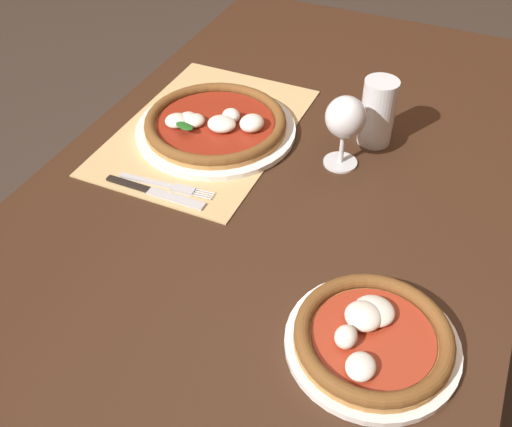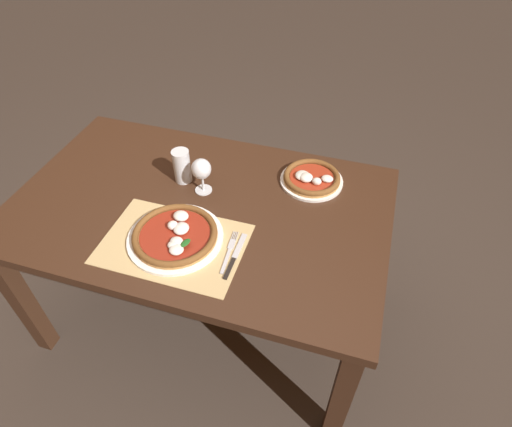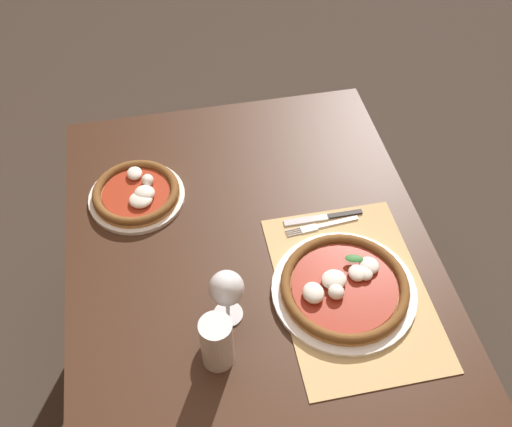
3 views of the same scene
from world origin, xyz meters
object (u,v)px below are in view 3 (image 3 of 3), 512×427
(pizza_near, at_px, (344,287))
(fork, at_px, (322,226))
(wine_glass, at_px, (227,290))
(pint_glass, at_px, (217,343))
(knife, at_px, (323,218))
(pizza_far, at_px, (137,193))

(pizza_near, relative_size, fork, 1.75)
(wine_glass, xyz_separation_m, fork, (0.21, -0.29, -0.10))
(pint_glass, bearing_deg, knife, -44.16)
(pint_glass, distance_m, knife, 0.49)
(fork, bearing_deg, pizza_far, 67.15)
(pizza_near, bearing_deg, pint_glass, 109.27)
(pint_glass, relative_size, fork, 0.72)
(pizza_near, xyz_separation_m, pint_glass, (-0.11, 0.32, 0.05))
(pizza_far, xyz_separation_m, fork, (-0.20, -0.47, -0.01))
(fork, bearing_deg, knife, -22.56)
(knife, bearing_deg, fork, 157.44)
(pint_glass, bearing_deg, pizza_far, 15.44)
(wine_glass, xyz_separation_m, pint_glass, (-0.11, 0.04, -0.04))
(pint_glass, height_order, fork, pint_glass)
(wine_glass, distance_m, knife, 0.40)
(wine_glass, bearing_deg, pint_glass, 159.27)
(pizza_far, xyz_separation_m, wine_glass, (-0.41, -0.18, 0.09))
(wine_glass, distance_m, pint_glass, 0.12)
(pizza_near, xyz_separation_m, wine_glass, (-0.01, 0.28, 0.08))
(pizza_near, distance_m, fork, 0.21)
(wine_glass, bearing_deg, fork, -53.13)
(pizza_near, height_order, pizza_far, pizza_near)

